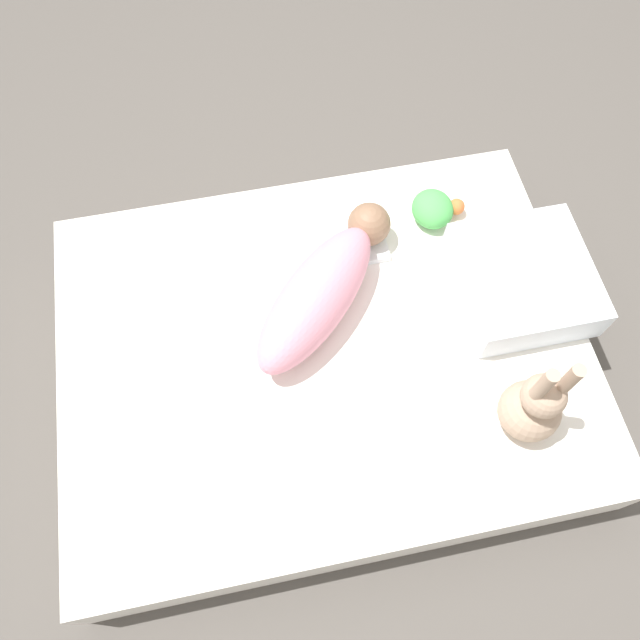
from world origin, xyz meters
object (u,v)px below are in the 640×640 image
Objects in this scene: swaddled_baby at (323,289)px; turtle_plush at (434,209)px; bunny_plush at (534,406)px; pillow at (523,279)px.

turtle_plush is (0.38, 0.22, -0.04)m from swaddled_baby.
swaddled_baby is at bearing 135.01° from bunny_plush.
pillow is 1.09× the size of bunny_plush.
bunny_plush reaches higher than pillow.
swaddled_baby reaches higher than turtle_plush.
swaddled_baby is at bearing -149.78° from turtle_plush.
swaddled_baby is at bearing 173.22° from pillow.
pillow is (0.55, -0.06, -0.03)m from swaddled_baby.
pillow is at bearing -59.57° from turtle_plush.
swaddled_baby is 0.61m from bunny_plush.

